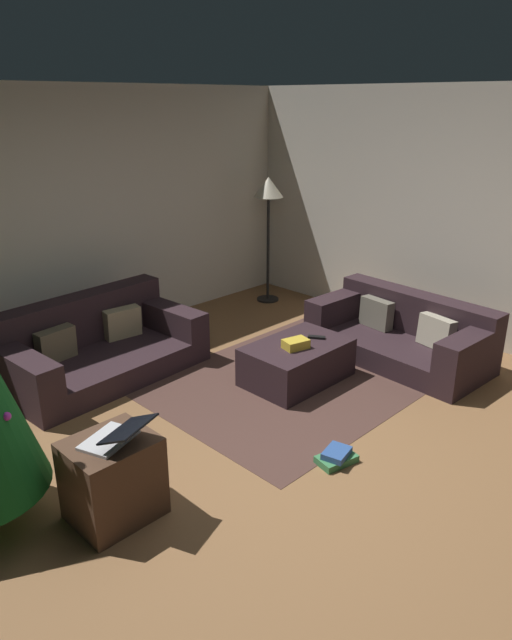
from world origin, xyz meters
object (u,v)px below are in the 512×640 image
couch_left (96,347)px  gift_box (296,344)px  ottoman (297,362)px  laptop (116,436)px  side_table (113,479)px  corner_lamp (268,197)px  tv_remote (317,337)px  couch_right (403,334)px  book_stack (336,457)px

couch_left → gift_box: (1.12, -1.52, 0.15)m
ottoman → laptop: bearing=-167.5°
side_table → corner_lamp: bearing=31.0°
ottoman → tv_remote: size_ratio=6.04×
couch_left → tv_remote: 2.08m
couch_right → gift_box: 1.28m
laptop → book_stack: size_ratio=1.48×
couch_left → tv_remote: size_ratio=11.75×
ottoman → corner_lamp: 2.57m
ottoman → gift_box: 0.24m
couch_left → tv_remote: (1.43, -1.51, 0.12)m
laptop → couch_right: bearing=1.4°
side_table → book_stack: size_ratio=1.72×
gift_box → tv_remote: size_ratio=1.37×
side_table → book_stack: 1.58m
couch_left → corner_lamp: bearing=-176.8°
couch_right → laptop: laptop is taller
couch_left → gift_box: bearing=123.1°
couch_left → ottoman: couch_left is taller
book_stack → corner_lamp: corner_lamp is taller
couch_left → book_stack: size_ratio=6.01×
ottoman → side_table: size_ratio=1.79×
couch_right → side_table: size_ratio=3.33×
couch_left → side_table: bearing=58.7°
side_table → laptop: bearing=-70.4°
couch_left → book_stack: (0.42, -2.54, -0.21)m
corner_lamp → couch_right: bearing=-98.5°
couch_right → tv_remote: size_ratio=11.20×
book_stack → tv_remote: bearing=45.5°
couch_left → gift_box: size_ratio=8.56×
tv_remote → book_stack: tv_remote is taller
gift_box → tv_remote: bearing=1.8°
couch_right → laptop: size_ratio=3.88×
ottoman → corner_lamp: size_ratio=0.62×
laptop → gift_box: bearing=11.7°
couch_left → gift_box: couch_left is taller
tv_remote → gift_box: bearing=149.1°
side_table → book_stack: bearing=-24.1°
ottoman → corner_lamp: (1.47, 1.78, 1.15)m
ottoman → gift_box: (-0.08, -0.05, 0.22)m
gift_box → corner_lamp: (1.55, 1.83, 0.92)m
couch_right → gift_box: size_ratio=8.16×
couch_right → book_stack: 2.05m
corner_lamp → side_table: bearing=-149.0°
laptop → couch_left: bearing=63.2°
couch_left → side_table: size_ratio=3.49×
couch_left → book_stack: couch_left is taller
laptop → tv_remote: bearing=10.4°
tv_remote → side_table: (-2.43, -0.39, -0.11)m
couch_right → book_stack: bearing=111.9°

